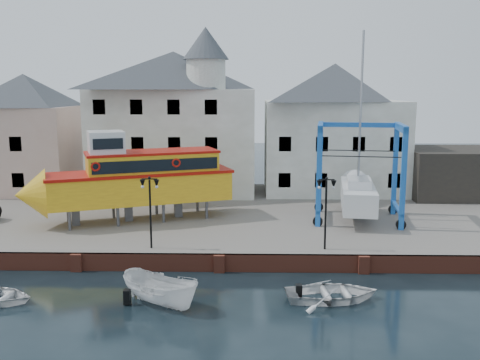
{
  "coord_description": "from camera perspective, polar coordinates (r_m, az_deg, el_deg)",
  "views": [
    {
      "loc": [
        1.8,
        -28.44,
        10.17
      ],
      "look_at": [
        1.0,
        7.0,
        4.0
      ],
      "focal_mm": 40.0,
      "sensor_mm": 36.0,
      "label": 1
    }
  ],
  "objects": [
    {
      "name": "building_white_main",
      "position": [
        47.39,
        -6.84,
        6.38
      ],
      "size": [
        14.0,
        8.3,
        14.0
      ],
      "color": "beige",
      "rests_on": "hardstanding"
    },
    {
      "name": "shed_dark",
      "position": [
        49.11,
        21.78,
        0.77
      ],
      "size": [
        8.0,
        7.0,
        4.0
      ],
      "primitive_type": "cube",
      "color": "black",
      "rests_on": "hardstanding"
    },
    {
      "name": "motorboat_a",
      "position": [
        26.21,
        -8.42,
        -13.07
      ],
      "size": [
        4.65,
        3.84,
        1.72
      ],
      "primitive_type": "imported",
      "rotation": [
        0.0,
        0.0,
        0.99
      ],
      "color": "silver",
      "rests_on": "ground"
    },
    {
      "name": "travel_lift",
      "position": [
        38.74,
        12.42,
        -0.78
      ],
      "size": [
        6.63,
        8.78,
        12.94
      ],
      "rotation": [
        0.0,
        0.0,
        -0.14
      ],
      "color": "#1140B0",
      "rests_on": "hardstanding"
    },
    {
      "name": "lamp_post_right",
      "position": [
        30.53,
        9.18,
        -1.58
      ],
      "size": [
        1.12,
        0.32,
        4.2
      ],
      "color": "black",
      "rests_on": "hardstanding"
    },
    {
      "name": "building_pink",
      "position": [
        50.64,
        -21.8,
        4.62
      ],
      "size": [
        8.0,
        7.0,
        10.3
      ],
      "color": "#C8A89A",
      "rests_on": "hardstanding"
    },
    {
      "name": "motorboat_b",
      "position": [
        26.91,
        9.76,
        -12.48
      ],
      "size": [
        4.8,
        3.64,
        0.93
      ],
      "primitive_type": "imported",
      "rotation": [
        0.0,
        0.0,
        1.67
      ],
      "color": "silver",
      "rests_on": "ground"
    },
    {
      "name": "hardstanding",
      "position": [
        40.65,
        -1.29,
        -3.89
      ],
      "size": [
        44.0,
        22.0,
        1.0
      ],
      "primitive_type": "cube",
      "color": "#6A615B",
      "rests_on": "ground"
    },
    {
      "name": "ground",
      "position": [
        30.26,
        -2.22,
        -9.78
      ],
      "size": [
        140.0,
        140.0,
        0.0
      ],
      "primitive_type": "plane",
      "color": "black",
      "rests_on": "ground"
    },
    {
      "name": "quay_wall",
      "position": [
        30.19,
        -2.22,
        -8.81
      ],
      "size": [
        44.0,
        0.47,
        1.0
      ],
      "color": "brown",
      "rests_on": "ground"
    },
    {
      "name": "lamp_post_left",
      "position": [
        30.79,
        -9.59,
        -1.5
      ],
      "size": [
        1.12,
        0.32,
        4.2
      ],
      "color": "black",
      "rests_on": "hardstanding"
    },
    {
      "name": "tour_boat",
      "position": [
        37.48,
        -11.87,
        0.12
      ],
      "size": [
        14.66,
        8.39,
        6.27
      ],
      "rotation": [
        0.0,
        0.0,
        0.37
      ],
      "color": "#59595E",
      "rests_on": "hardstanding"
    },
    {
      "name": "building_white_right",
      "position": [
        48.11,
        9.94,
        5.47
      ],
      "size": [
        12.0,
        8.0,
        11.2
      ],
      "color": "beige",
      "rests_on": "hardstanding"
    }
  ]
}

